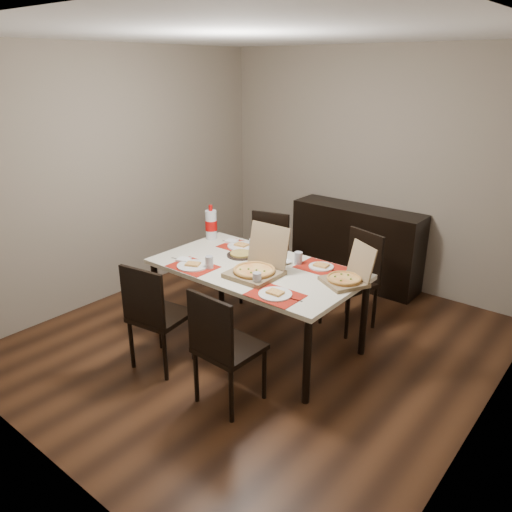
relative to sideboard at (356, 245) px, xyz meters
The scene contains 18 objects.
ground 1.84m from the sideboard, 90.00° to the right, with size 3.80×4.00×0.02m, color #432614.
room_walls 1.86m from the sideboard, 90.00° to the right, with size 3.84×4.02×2.62m.
sideboard is the anchor object (origin of this frame).
dining_table 1.82m from the sideboard, 90.49° to the right, with size 1.80×1.00×0.75m.
chair_near_left 2.67m from the sideboard, 98.69° to the right, with size 0.48×0.48×0.93m.
chair_near_right 2.67m from the sideboard, 82.19° to the right, with size 0.43×0.43×0.93m.
chair_far_left 1.13m from the sideboard, 118.92° to the right, with size 0.52×0.52×0.93m.
chair_far_right 1.05m from the sideboard, 62.21° to the right, with size 0.52×0.52×0.93m.
setting_near_left 2.19m from the sideboard, 101.30° to the right, with size 0.50×0.30×0.11m.
setting_near_right 2.20m from the sideboard, 79.37° to the right, with size 0.48×0.30×0.11m.
setting_far_left 1.59m from the sideboard, 105.82° to the right, with size 0.47×0.30×0.11m.
setting_far_right 1.56m from the sideboard, 75.84° to the right, with size 0.48×0.30×0.11m.
napkin_loose 1.94m from the sideboard, 89.99° to the right, with size 0.12×0.11×0.02m, color white.
pizza_box_center 1.97m from the sideboard, 86.98° to the right, with size 0.40×0.44×0.39m.
pizza_box_right 1.82m from the sideboard, 64.43° to the right, with size 0.43×0.45×0.31m.
faina_plate 1.73m from the sideboard, 99.74° to the right, with size 0.27×0.27×0.03m.
dip_bowl 1.61m from the sideboard, 85.04° to the right, with size 0.10×0.10×0.03m, color white.
soda_bottle 1.78m from the sideboard, 119.20° to the right, with size 0.12×0.12×0.35m.
Camera 1 is at (2.51, -3.13, 2.38)m, focal length 35.00 mm.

